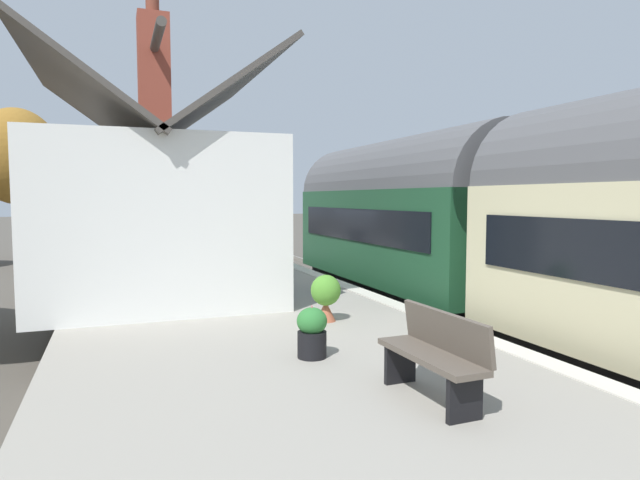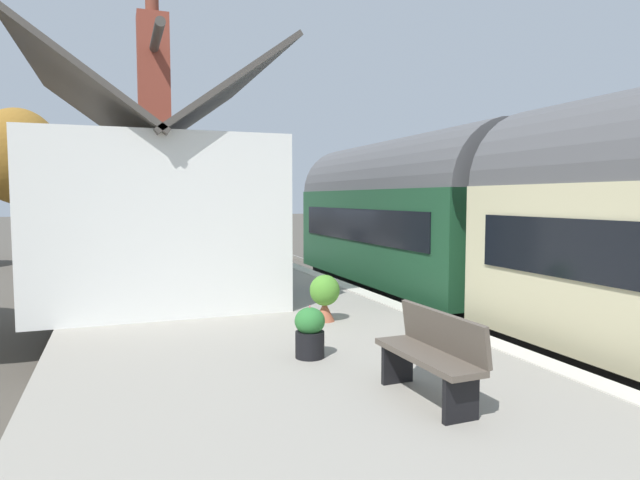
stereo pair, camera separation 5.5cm
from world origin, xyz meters
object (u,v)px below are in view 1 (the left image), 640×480
Objects in this scene: train at (505,229)px; bench_mid_platform at (435,353)px; tree_mid_background at (17,157)px; planter_edge_far at (326,295)px; bench_platform_end at (212,245)px; bench_near_building at (185,234)px; planter_corner_building at (161,248)px; planter_edge_near at (253,247)px; planter_by_door at (312,332)px; station_building at (153,213)px.

train is 5.72m from bench_mid_platform.
planter_edge_far is at bearing -158.57° from tree_mid_background.
bench_platform_end is 5.43m from bench_near_building.
planter_edge_near is at bearing -63.41° from planter_corner_building.
bench_near_building is 7.70m from tree_mid_background.
tree_mid_background is at bearing 30.02° from planter_corner_building.
planter_edge_near is 1.23× the size of planter_edge_far.
planter_by_door is at bearing 114.79° from train.
bench_platform_end is 2.08× the size of planter_by_door.
planter_by_door reaches higher than planter_edge_near.
bench_platform_end is at bearing -139.82° from tree_mid_background.
station_building reaches higher than bench_platform_end.
bench_mid_platform is at bearing -162.53° from tree_mid_background.
planter_by_door is (-5.56, -1.53, -1.36)m from station_building.
bench_mid_platform is 1.00× the size of bench_near_building.
train is 11.60× the size of bench_platform_end.
planter_corner_building is (8.67, 5.70, -0.93)m from train.
bench_mid_platform is at bearing -179.99° from bench_platform_end.
planter_edge_far reaches higher than planter_edge_near.
station_building reaches higher than bench_mid_platform.
planter_corner_building is at bearing 5.35° from planter_by_door.
tree_mid_background is at bearing 17.92° from station_building.
train reaches higher than planter_corner_building.
train is 20.60m from tree_mid_background.
bench_mid_platform is at bearing -159.74° from planter_by_door.
train is 11.54× the size of bench_near_building.
bench_near_building is at bearing -1.49° from planter_by_door.
bench_platform_end is at bearing 118.04° from planter_edge_near.
planter_by_door is (-11.62, 0.66, -0.15)m from bench_platform_end.
bench_mid_platform is 12.73m from planter_corner_building.
planter_edge_far is at bearing -178.29° from bench_near_building.
bench_mid_platform reaches higher than planter_by_door.
bench_near_building is 4.92m from planter_edge_near.
planter_edge_near is at bearing -6.36° from bench_mid_platform.
train is at bearing -156.91° from bench_platform_end.
bench_mid_platform is (-13.41, -0.00, 0.00)m from bench_platform_end.
train reaches higher than planter_edge_far.
tree_mid_background is at bearing 17.22° from planter_by_door.
bench_near_building is at bearing 2.25° from bench_platform_end.
planter_by_door is at bearing 154.02° from planter_edge_far.
bench_mid_platform is 18.83m from bench_near_building.
planter_corner_building is at bearing 7.55° from bench_mid_platform.
bench_platform_end is at bearing 23.09° from train.
planter_by_door is at bearing 176.77° from bench_platform_end.
station_building reaches higher than planter_edge_far.
planter_by_door is 20.78m from tree_mid_background.
planter_edge_far is 0.82× the size of planter_corner_building.
station_building is 11.72m from bench_near_building.
bench_platform_end reaches higher than planter_by_door.
planter_edge_far is (1.84, -0.90, 0.10)m from planter_by_door.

